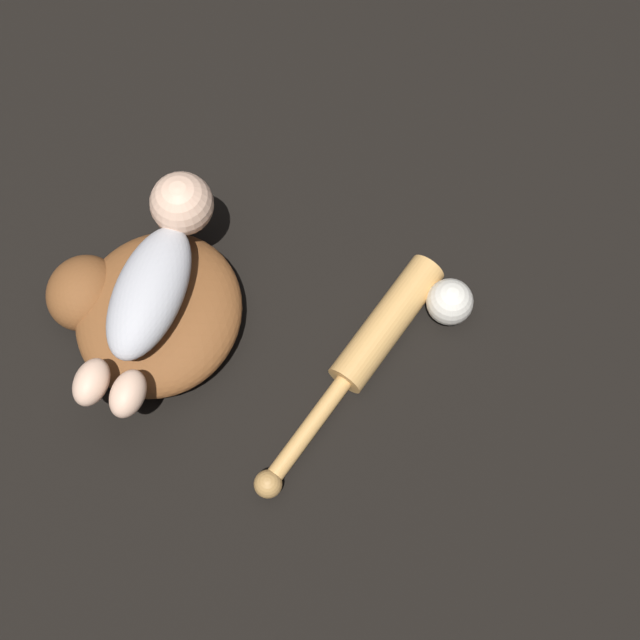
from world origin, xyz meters
name	(u,v)px	position (x,y,z in m)	size (l,w,h in m)	color
ground_plane	(164,329)	(0.00, 0.00, 0.00)	(6.00, 6.00, 0.00)	black
baseball_glove	(145,310)	(0.01, 0.02, 0.05)	(0.33, 0.35, 0.10)	brown
baby_figure	(154,275)	(0.04, 0.00, 0.13)	(0.39, 0.19, 0.10)	#B2B2B7
baseball_bat	(369,348)	(-0.03, -0.33, 0.03)	(0.40, 0.28, 0.06)	tan
baseball	(450,302)	(0.05, -0.46, 0.04)	(0.08, 0.08, 0.08)	silver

